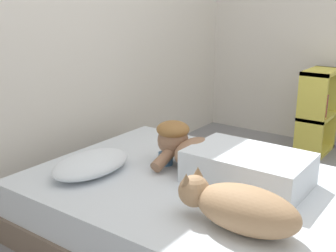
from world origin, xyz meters
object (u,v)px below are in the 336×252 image
object	(u,v)px
person_lying	(225,160)
dog	(240,207)
pillow	(91,164)
cell_phone	(225,192)
bookshelf	(317,111)
bed	(199,212)
coffee_cup	(166,158)

from	to	relation	value
person_lying	dog	distance (m)	0.56
pillow	person_lying	bearing A→B (deg)	-58.79
pillow	cell_phone	xyz separation A→B (m)	(0.22, -0.76, -0.05)
cell_phone	bookshelf	xyz separation A→B (m)	(1.89, 0.10, 0.02)
bed	person_lying	world-z (taller)	person_lying
dog	bookshelf	size ratio (longest dim) A/B	0.77
bed	coffee_cup	bearing A→B (deg)	70.57
coffee_cup	bed	bearing A→B (deg)	-109.43
person_lying	dog	bearing A→B (deg)	-145.32
bookshelf	dog	bearing A→B (deg)	-171.48
bed	person_lying	size ratio (longest dim) A/B	2.10
cell_phone	bed	bearing A→B (deg)	79.12
pillow	coffee_cup	bearing A→B (deg)	-36.36
bookshelf	person_lying	bearing A→B (deg)	-179.77
coffee_cup	bookshelf	size ratio (longest dim) A/B	0.17
dog	coffee_cup	size ratio (longest dim) A/B	4.60
bed	dog	xyz separation A→B (m)	(-0.32, -0.40, 0.29)
person_lying	cell_phone	world-z (taller)	person_lying
person_lying	coffee_cup	bearing A→B (deg)	94.88
dog	pillow	bearing A→B (deg)	86.43
pillow	bookshelf	size ratio (longest dim) A/B	0.69
pillow	person_lying	xyz separation A→B (m)	(0.40, -0.66, 0.05)
cell_phone	bookshelf	size ratio (longest dim) A/B	0.19
bed	cell_phone	bearing A→B (deg)	-100.88
bed	dog	bearing A→B (deg)	-128.69
dog	bookshelf	distance (m)	2.20
cell_phone	dog	bearing A→B (deg)	-141.87
person_lying	coffee_cup	world-z (taller)	person_lying
person_lying	dog	size ratio (longest dim) A/B	1.60
cell_phone	coffee_cup	bearing A→B (deg)	73.54
dog	bookshelf	xyz separation A→B (m)	(2.18, 0.33, -0.08)
pillow	bookshelf	distance (m)	2.21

